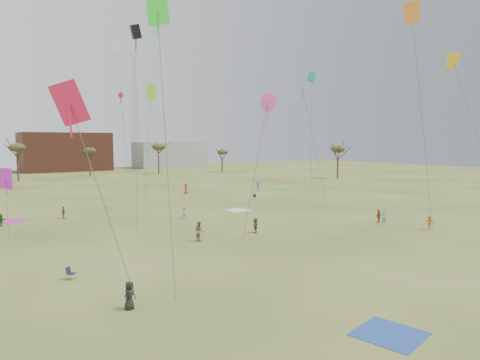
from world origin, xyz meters
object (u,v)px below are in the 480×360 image
camp_chair_left (71,276)px  camp_chair_right (254,198)px  spectator_fore_a (379,216)px  radio_tower (135,113)px

camp_chair_left → camp_chair_right: bearing=-9.4°
spectator_fore_a → radio_tower: (13.45, 117.25, 18.45)m
camp_chair_right → radio_tower: size_ratio=0.02×
spectator_fore_a → radio_tower: radio_tower is taller
camp_chair_left → camp_chair_right: 42.63m
spectator_fore_a → camp_chair_left: (-34.51, -1.84, -0.50)m
spectator_fore_a → camp_chair_left: size_ratio=1.75×
camp_chair_right → spectator_fore_a: bearing=-46.8°
spectator_fore_a → camp_chair_left: 34.56m
radio_tower → spectator_fore_a: bearing=-96.5°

